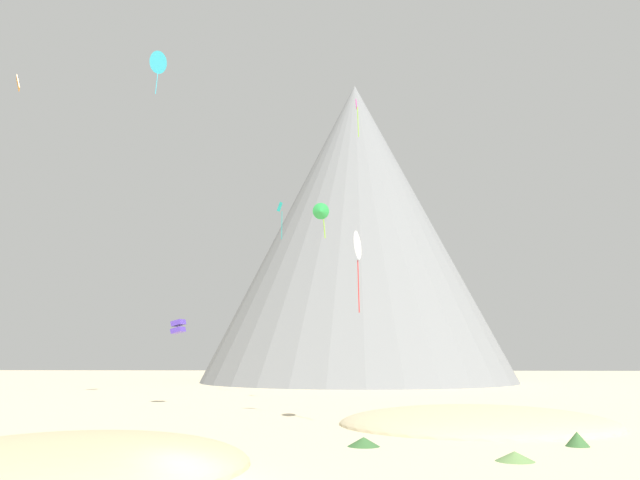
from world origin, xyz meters
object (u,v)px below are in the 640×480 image
object	(u,v)px
bush_near_left	(364,442)
kite_magenta_high	(357,110)
bush_far_right	(577,439)
kite_green_mid	(321,212)
bush_near_right	(515,456)
rock_massif	(358,234)
kite_cyan_high	(157,62)
kite_white_low	(357,246)
kite_indigo_low	(178,327)
kite_orange_high	(18,83)
kite_teal_mid	(280,213)

from	to	relation	value
bush_near_left	kite_magenta_high	xyz separation A→B (m)	(0.11, 22.95, 28.53)
bush_far_right	kite_green_mid	size ratio (longest dim) A/B	0.47
bush_near_right	kite_magenta_high	xyz separation A→B (m)	(-6.98, 27.69, 28.55)
rock_massif	kite_green_mid	distance (m)	79.33
bush_far_right	kite_cyan_high	size ratio (longest dim) A/B	0.26
bush_near_left	bush_far_right	world-z (taller)	bush_far_right
kite_white_low	kite_indigo_low	bearing A→B (deg)	-122.05
bush_far_right	rock_massif	world-z (taller)	rock_massif
kite_indigo_low	kite_orange_high	size ratio (longest dim) A/B	1.03
kite_teal_mid	kite_cyan_high	bearing A→B (deg)	-151.97
bush_near_right	kite_teal_mid	xyz separation A→B (m)	(-16.73, 48.30, 22.90)
kite_indigo_low	kite_magenta_high	bearing A→B (deg)	-89.65
kite_magenta_high	kite_green_mid	bearing A→B (deg)	-151.76
kite_magenta_high	rock_massif	bearing A→B (deg)	44.44
rock_massif	kite_teal_mid	distance (m)	48.90
bush_near_right	rock_massif	distance (m)	100.19
bush_near_right	bush_far_right	bearing A→B (deg)	48.18
kite_white_low	kite_indigo_low	size ratio (longest dim) A/B	3.97
kite_white_low	kite_green_mid	size ratio (longest dim) A/B	2.09
bush_near_left	bush_far_right	distance (m)	11.85
kite_white_low	kite_orange_high	distance (m)	36.36
kite_magenta_high	kite_teal_mid	bearing A→B (deg)	70.40
kite_indigo_low	kite_magenta_high	size ratio (longest dim) A/B	0.40
bush_near_right	kite_indigo_low	world-z (taller)	kite_indigo_low
bush_near_right	kite_cyan_high	world-z (taller)	kite_cyan_high
kite_green_mid	bush_near_left	bearing A→B (deg)	-75.20
kite_orange_high	bush_near_right	bearing A→B (deg)	-104.68
bush_near_left	kite_indigo_low	xyz separation A→B (m)	(-18.42, 28.66, 7.66)
kite_white_low	kite_indigo_low	distance (m)	27.30
kite_indigo_low	rock_massif	bearing A→B (deg)	0.28
rock_massif	kite_green_mid	xyz separation A→B (m)	(-3.83, -78.14, -13.16)
kite_magenta_high	kite_orange_high	bearing A→B (deg)	145.35
bush_far_right	kite_teal_mid	size ratio (longest dim) A/B	0.27
bush_near_left	kite_orange_high	distance (m)	46.31
bush_near_right	kite_white_low	world-z (taller)	kite_white_low
bush_far_right	rock_massif	size ratio (longest dim) A/B	0.02
rock_massif	kite_magenta_high	distance (m)	67.96
bush_near_right	kite_green_mid	bearing A→B (deg)	119.90
kite_white_low	kite_orange_high	world-z (taller)	kite_orange_high
rock_massif	kite_orange_high	xyz separation A→B (m)	(-32.09, -73.64, 0.36)
kite_white_low	kite_green_mid	bearing A→B (deg)	-128.92
kite_white_low	kite_cyan_high	world-z (taller)	kite_cyan_high
bush_near_right	bush_near_left	bearing A→B (deg)	146.25
kite_green_mid	kite_magenta_high	world-z (taller)	kite_magenta_high
bush_near_right	kite_teal_mid	world-z (taller)	kite_teal_mid
kite_indigo_low	kite_magenta_high	xyz separation A→B (m)	(18.53, -5.71, 20.87)
kite_indigo_low	kite_green_mid	world-z (taller)	kite_green_mid
bush_near_right	kite_white_low	distance (m)	19.92
rock_massif	kite_indigo_low	bearing A→B (deg)	-107.21
bush_near_right	kite_magenta_high	distance (m)	40.38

